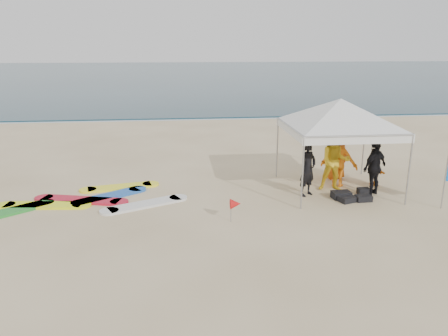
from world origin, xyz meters
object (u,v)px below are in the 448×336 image
person_black_a (308,169)px  canopy_tent (341,99)px  marker_pennant (235,204)px  person_yellow (335,161)px  person_orange_b (336,155)px  person_orange_a (339,159)px  surfboard_spread (86,201)px  person_black_b (375,167)px  person_seated (375,171)px

person_black_a → canopy_tent: size_ratio=0.39×
person_black_a → marker_pennant: person_black_a is taller
person_black_a → person_yellow: bearing=-15.1°
person_orange_b → canopy_tent: bearing=63.0°
person_orange_b → person_orange_a: bearing=69.2°
canopy_tent → surfboard_spread: canopy_tent is taller
person_black_a → person_black_b: (2.07, -0.13, 0.01)m
person_seated → canopy_tent: size_ratio=0.21×
person_orange_a → person_orange_b: person_orange_a is taller
person_orange_a → person_seated: (1.25, -0.03, -0.46)m
marker_pennant → person_black_b: bearing=20.6°
person_black_b → canopy_tent: (-1.00, 0.56, 2.04)m
person_yellow → canopy_tent: (0.08, 0.05, 1.95)m
person_yellow → person_black_b: bearing=-14.9°
person_black_b → person_orange_b: person_black_b is taller
person_yellow → person_orange_b: size_ratio=1.13×
person_black_b → surfboard_spread: (-8.77, 0.27, -0.84)m
person_black_a → canopy_tent: 2.35m
person_yellow → surfboard_spread: size_ratio=0.33×
person_seated → marker_pennant: size_ratio=1.46×
person_yellow → surfboard_spread: person_yellow is taller
person_orange_a → person_black_b: person_orange_a is taller
person_orange_a → surfboard_spread: 8.07m
person_seated → person_orange_b: bearing=48.6°
person_orange_b → surfboard_spread: (-8.18, -1.44, -0.82)m
person_orange_b → person_seated: size_ratio=1.82×
person_yellow → person_black_b: person_yellow is taller
person_seated → surfboard_spread: (-9.23, -0.63, -0.43)m
person_orange_b → marker_pennant: 5.24m
person_black_a → marker_pennant: bearing=-179.5°
canopy_tent → marker_pennant: size_ratio=6.93×
person_yellow → canopy_tent: bearing=45.4°
canopy_tent → person_orange_b: bearing=69.9°
person_black_a → person_yellow: (0.99, 0.38, 0.10)m
person_seated → surfboard_spread: person_seated is taller
person_orange_a → person_black_b: size_ratio=1.07×
person_black_b → person_yellow: bearing=-55.8°
person_orange_b → canopy_tent: canopy_tent is taller
person_yellow → person_orange_a: 0.52m
marker_pennant → person_black_a: bearing=36.6°
canopy_tent → surfboard_spread: bearing=-177.8°
person_orange_a → canopy_tent: 2.02m
person_yellow → person_orange_a: size_ratio=1.03×
person_yellow → canopy_tent: size_ratio=0.43×
canopy_tent → marker_pennant: (-3.54, -2.28, -2.41)m
person_black_b → person_seated: (0.47, 0.90, -0.40)m
person_yellow → marker_pennant: person_yellow is taller
surfboard_spread → person_orange_a: bearing=4.7°
person_black_a → person_black_b: 2.07m
person_black_a → marker_pennant: (-2.48, -1.84, -0.36)m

